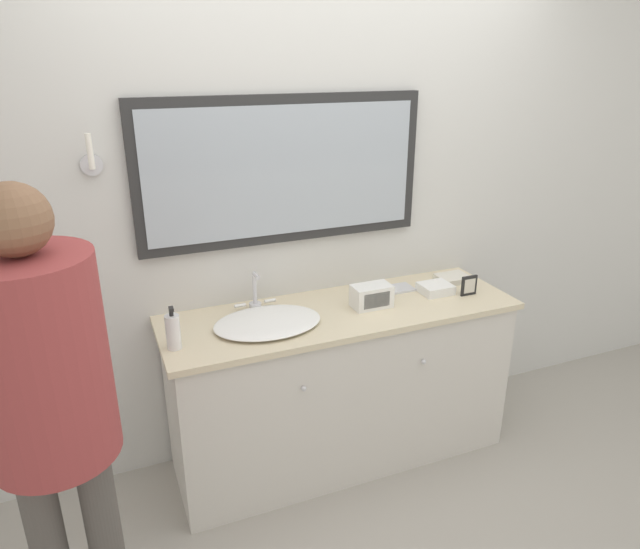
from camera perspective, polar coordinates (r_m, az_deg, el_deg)
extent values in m
plane|color=#9E998E|center=(3.00, 4.64, -20.78)|extent=(14.00, 14.00, 0.00)
cube|color=silver|center=(2.89, -0.22, 6.65)|extent=(8.00, 0.06, 2.55)
cube|color=#282828|center=(2.73, -3.63, 10.32)|extent=(1.40, 0.04, 0.69)
cube|color=#9EA8B2|center=(2.71, -3.49, 10.25)|extent=(1.31, 0.01, 0.60)
cylinder|color=silver|center=(2.58, -21.87, 10.14)|extent=(0.09, 0.01, 0.09)
cylinder|color=silver|center=(2.54, -21.83, 9.96)|extent=(0.02, 0.10, 0.02)
cylinder|color=white|center=(2.47, -22.02, 11.35)|extent=(0.02, 0.02, 0.14)
cube|color=beige|center=(2.97, 2.10, -11.21)|extent=(1.69, 0.52, 0.81)
cube|color=beige|center=(2.77, 2.21, -3.82)|extent=(1.74, 0.56, 0.03)
sphere|color=silver|center=(2.54, -1.63, -11.33)|extent=(0.02, 0.02, 0.02)
sphere|color=silver|center=(2.78, 10.32, -8.58)|extent=(0.02, 0.02, 0.02)
ellipsoid|color=white|center=(2.61, -5.26, -4.76)|extent=(0.50, 0.36, 0.03)
cylinder|color=silver|center=(2.79, -6.48, -3.14)|extent=(0.06, 0.06, 0.03)
cylinder|color=silver|center=(2.75, -6.56, -1.37)|extent=(0.02, 0.02, 0.16)
cylinder|color=silver|center=(2.69, -6.42, -0.09)|extent=(0.02, 0.07, 0.02)
cylinder|color=white|center=(2.76, -7.99, -3.09)|extent=(0.06, 0.02, 0.02)
cylinder|color=white|center=(2.80, -5.02, -2.62)|extent=(0.06, 0.02, 0.02)
cylinder|color=white|center=(2.46, -14.47, -5.59)|extent=(0.06, 0.06, 0.15)
cylinder|color=black|center=(2.42, -14.67, -3.62)|extent=(0.02, 0.02, 0.04)
cube|color=black|center=(2.40, -14.66, -3.36)|extent=(0.02, 0.03, 0.01)
cube|color=white|center=(2.79, 5.18, -2.15)|extent=(0.19, 0.11, 0.11)
cube|color=black|center=(2.75, 5.68, -2.56)|extent=(0.14, 0.01, 0.08)
cube|color=black|center=(3.01, 14.67, -1.08)|extent=(0.09, 0.01, 0.10)
cube|color=beige|center=(3.00, 14.75, -1.12)|extent=(0.06, 0.00, 0.08)
cube|color=white|center=(3.01, 11.47, -1.37)|extent=(0.16, 0.14, 0.05)
cube|color=silver|center=(3.19, 13.14, -0.37)|extent=(0.17, 0.14, 0.03)
cube|color=silver|center=(3.02, 7.84, -1.39)|extent=(0.15, 0.11, 0.01)
cylinder|color=#514C47|center=(2.37, -20.72, -23.21)|extent=(0.12, 0.12, 0.78)
cylinder|color=#933838|center=(1.96, -26.12, -7.78)|extent=(0.40, 0.40, 0.68)
sphere|color=brown|center=(1.80, -28.39, 4.83)|extent=(0.21, 0.21, 0.21)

